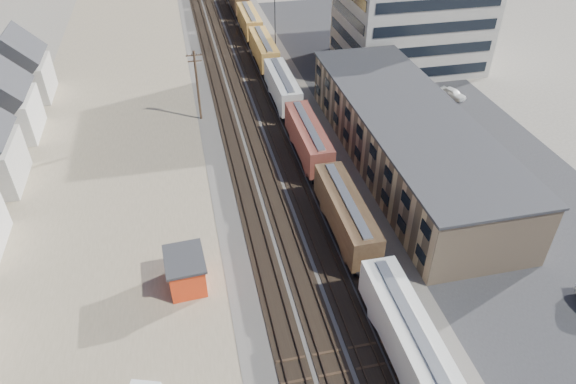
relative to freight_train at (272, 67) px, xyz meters
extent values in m
plane|color=#6B6356|center=(-3.80, -51.61, -2.79)|extent=(300.00, 300.00, 0.00)
cube|color=#4C4742|center=(-3.80, -1.61, -2.76)|extent=(18.00, 200.00, 0.06)
cube|color=#796D53|center=(-23.80, -11.61, -2.78)|extent=(24.00, 180.00, 0.03)
cube|color=#232326|center=(18.20, -16.61, -2.77)|extent=(26.00, 120.00, 0.04)
cube|color=black|center=(-8.80, -1.61, -2.69)|extent=(2.60, 200.00, 0.08)
cube|color=#38281E|center=(-9.52, -1.61, -2.57)|extent=(0.08, 200.00, 0.16)
cube|color=#38281E|center=(-8.08, -1.61, -2.57)|extent=(0.08, 200.00, 0.16)
cube|color=black|center=(-5.80, -1.61, -2.69)|extent=(2.60, 200.00, 0.08)
cube|color=#38281E|center=(-6.52, -1.61, -2.57)|extent=(0.08, 200.00, 0.16)
cube|color=#38281E|center=(-5.08, -1.61, -2.57)|extent=(0.08, 200.00, 0.16)
cube|color=black|center=(-2.80, -1.61, -2.69)|extent=(2.60, 200.00, 0.08)
cube|color=#38281E|center=(-3.52, -1.61, -2.57)|extent=(0.08, 200.00, 0.16)
cube|color=#38281E|center=(-2.08, -1.61, -2.57)|extent=(0.08, 200.00, 0.16)
cube|color=black|center=(0.00, -1.61, -2.69)|extent=(2.60, 200.00, 0.08)
cube|color=#38281E|center=(-0.72, -1.61, -2.57)|extent=(0.08, 200.00, 0.16)
cube|color=#38281E|center=(0.72, -1.61, -2.57)|extent=(0.08, 200.00, 0.16)
cube|color=black|center=(0.00, -48.13, -2.04)|extent=(2.20, 2.20, 0.90)
cube|color=silver|center=(0.00, -53.20, 0.11)|extent=(3.00, 13.34, 3.40)
cube|color=#B7B7B2|center=(0.00, -53.20, 1.89)|extent=(0.90, 12.32, 0.16)
cube|color=black|center=(0.00, -43.08, -2.04)|extent=(2.20, 2.20, 0.90)
cube|color=black|center=(0.00, -32.93, -2.04)|extent=(2.20, 2.20, 0.90)
cube|color=#402B1B|center=(0.00, -38.00, 0.11)|extent=(3.00, 13.34, 3.40)
cube|color=#B7B7B2|center=(0.00, -38.00, 1.89)|extent=(0.90, 12.33, 0.16)
cube|color=black|center=(0.00, -27.88, -2.04)|extent=(2.20, 2.20, 0.90)
cube|color=black|center=(0.00, -17.73, -2.04)|extent=(2.20, 2.20, 0.90)
cube|color=brown|center=(0.00, -22.80, 0.11)|extent=(3.00, 13.34, 3.40)
cube|color=#B7B7B2|center=(0.00, -22.80, 1.89)|extent=(0.90, 12.32, 0.16)
cube|color=black|center=(0.00, -12.68, -2.04)|extent=(2.20, 2.20, 0.90)
cube|color=black|center=(0.00, -2.53, -2.04)|extent=(2.20, 2.20, 0.90)
cube|color=silver|center=(0.00, -7.60, 0.11)|extent=(3.00, 13.34, 3.40)
cube|color=#B7B7B2|center=(0.00, -7.60, 1.89)|extent=(0.90, 12.33, 0.16)
cube|color=black|center=(0.00, 2.52, -2.04)|extent=(2.20, 2.20, 0.90)
cube|color=black|center=(0.00, 12.67, -2.04)|extent=(2.20, 2.20, 0.90)
cube|color=#C18A33|center=(0.00, 7.60, 0.11)|extent=(3.00, 13.34, 3.40)
cube|color=#B7B7B2|center=(0.00, 7.60, 1.89)|extent=(0.90, 12.32, 0.16)
cube|color=black|center=(0.00, 17.72, -2.04)|extent=(2.20, 2.20, 0.90)
cube|color=black|center=(0.00, 27.88, -2.04)|extent=(2.20, 2.20, 0.90)
cube|color=#C18A33|center=(0.00, 22.80, 0.11)|extent=(3.00, 13.34, 3.40)
cube|color=#B7B7B2|center=(0.00, 22.80, 1.89)|extent=(0.90, 12.32, 0.16)
cube|color=black|center=(0.00, 32.92, -2.04)|extent=(2.20, 2.20, 0.90)
cube|color=black|center=(0.00, 43.07, -2.04)|extent=(2.20, 2.20, 0.90)
cube|color=#9D8162|center=(11.20, -26.61, 0.71)|extent=(12.00, 40.00, 7.00)
cube|color=#2D2D30|center=(11.20, -26.61, 4.31)|extent=(12.40, 40.40, 0.30)
cube|color=black|center=(5.15, -26.61, -0.59)|extent=(0.12, 36.00, 1.20)
cube|color=black|center=(5.15, -26.61, 2.41)|extent=(0.12, 36.00, 1.20)
cube|color=#9E998E|center=(24.20, 3.39, 6.21)|extent=(22.00, 18.00, 18.00)
cube|color=black|center=(13.15, 3.39, 6.21)|extent=(0.12, 16.00, 16.00)
cube|color=black|center=(24.20, -5.66, 6.21)|extent=(20.00, 0.12, 16.00)
cylinder|color=#382619|center=(-12.30, -9.61, 2.21)|extent=(0.32, 0.32, 10.00)
cube|color=#382619|center=(-12.30, -9.61, 6.61)|extent=(2.20, 0.14, 0.14)
cube|color=#382619|center=(-12.30, -9.61, 5.81)|extent=(1.90, 0.14, 0.14)
cylinder|color=black|center=(-11.70, -9.61, 6.76)|extent=(0.08, 0.08, 0.22)
cylinder|color=black|center=(2.20, 8.39, 6.21)|extent=(0.16, 0.16, 18.00)
cube|color=#B7B2A8|center=(-37.80, -8.61, -0.04)|extent=(8.00, 8.00, 5.50)
cube|color=#9E998E|center=(-37.80, 3.39, -0.04)|extent=(8.00, 8.00, 5.50)
cube|color=#2D2D30|center=(-37.80, 3.39, 3.61)|extent=(8.15, 8.16, 8.15)
cube|color=red|center=(-16.21, -41.54, -1.24)|extent=(3.35, 4.33, 3.11)
cube|color=#2D2D30|center=(-16.21, -41.54, 0.43)|extent=(3.79, 4.77, 0.26)
cube|color=black|center=(-14.61, -41.45, -1.13)|extent=(0.16, 1.04, 1.04)
imported|color=#171950|center=(17.35, 2.90, -2.05)|extent=(3.86, 5.80, 1.48)
imported|color=silver|center=(25.75, -11.26, -2.05)|extent=(3.42, 4.68, 1.48)
camera|label=1|loc=(-14.41, -75.82, 32.23)|focal=32.00mm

